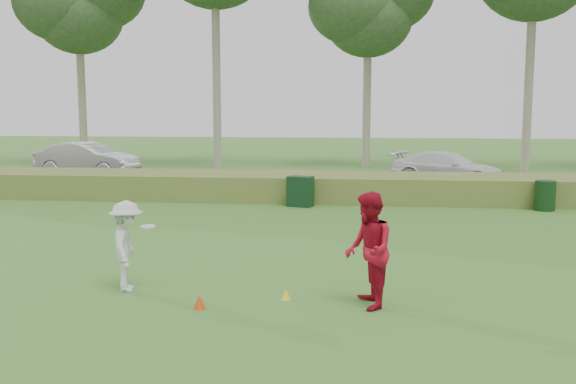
# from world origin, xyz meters

# --- Properties ---
(ground) EXTENTS (120.00, 120.00, 0.00)m
(ground) POSITION_xyz_m (0.00, 0.00, 0.00)
(ground) COLOR #336B23
(ground) RESTS_ON ground
(reed_strip) EXTENTS (80.00, 3.00, 0.90)m
(reed_strip) POSITION_xyz_m (0.00, 12.00, 0.45)
(reed_strip) COLOR #586B2A
(reed_strip) RESTS_ON ground
(park_road) EXTENTS (80.00, 6.00, 0.06)m
(park_road) POSITION_xyz_m (0.00, 17.00, 0.03)
(park_road) COLOR #2D2D2D
(park_road) RESTS_ON ground
(tree_2) EXTENTS (6.50, 6.50, 12.00)m
(tree_2) POSITION_xyz_m (-14.00, 24.00, 8.97)
(tree_2) COLOR gray
(tree_2) RESTS_ON ground
(tree_4) EXTENTS (6.24, 6.24, 11.50)m
(tree_4) POSITION_xyz_m (2.00, 24.50, 8.59)
(tree_4) COLOR gray
(tree_4) RESTS_ON ground
(player_white) EXTENTS (0.96, 1.18, 1.64)m
(player_white) POSITION_xyz_m (-2.46, -0.11, 0.82)
(player_white) COLOR silver
(player_white) RESTS_ON ground
(player_red) EXTENTS (0.88, 1.05, 1.93)m
(player_red) POSITION_xyz_m (1.86, -0.63, 0.97)
(player_red) COLOR #AA0E23
(player_red) RESTS_ON ground
(cone_orange) EXTENTS (0.20, 0.20, 0.23)m
(cone_orange) POSITION_xyz_m (-0.90, -1.02, 0.11)
(cone_orange) COLOR red
(cone_orange) RESTS_ON ground
(cone_yellow) EXTENTS (0.17, 0.17, 0.19)m
(cone_yellow) POSITION_xyz_m (0.46, -0.37, 0.09)
(cone_yellow) COLOR yellow
(cone_yellow) RESTS_ON ground
(utility_cabinet) EXTENTS (0.93, 0.73, 1.02)m
(utility_cabinet) POSITION_xyz_m (-0.28, 10.14, 0.51)
(utility_cabinet) COLOR black
(utility_cabinet) RESTS_ON ground
(trash_bin) EXTENTS (0.76, 0.76, 0.97)m
(trash_bin) POSITION_xyz_m (7.63, 10.20, 0.49)
(trash_bin) COLOR black
(trash_bin) RESTS_ON ground
(car_mid) EXTENTS (5.15, 2.60, 1.62)m
(car_mid) POSITION_xyz_m (-11.17, 17.99, 0.87)
(car_mid) COLOR #B9B8BD
(car_mid) RESTS_ON park_road
(car_right) EXTENTS (5.15, 3.75, 1.38)m
(car_right) POSITION_xyz_m (5.38, 16.64, 0.75)
(car_right) COLOR white
(car_right) RESTS_ON park_road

